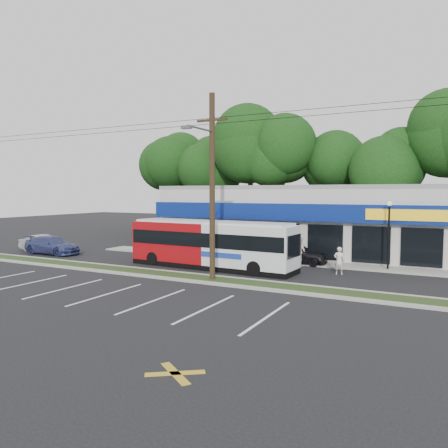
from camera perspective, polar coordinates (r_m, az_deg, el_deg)
ground at (r=24.60m, az=-8.85°, el=-7.13°), size 120.00×120.00×0.00m
grass_strip at (r=25.38m, az=-7.50°, el=-6.62°), size 40.00×1.60×0.12m
curb_south at (r=24.70m, az=-8.64°, el=-6.91°), size 40.00×0.25×0.14m
curb_north at (r=26.07m, az=-6.42°, el=-6.30°), size 40.00×0.25×0.14m
sidewalk at (r=30.26m, az=9.25°, el=-4.90°), size 32.00×2.20×0.10m
strip_mall at (r=36.45m, az=13.48°, el=0.70°), size 25.00×12.55×5.30m
utility_pole at (r=23.36m, az=-2.01°, el=5.68°), size 50.00×2.77×10.00m
lamp_post at (r=28.46m, az=20.73°, el=-0.38°), size 0.30×0.30×4.25m
tree_line at (r=46.69m, az=14.86°, el=8.50°), size 46.76×6.76×11.83m
metrobus at (r=27.57m, az=-1.67°, el=-2.53°), size 11.19×2.84×2.99m
car_dark at (r=29.60m, az=9.57°, el=-3.87°), size 4.04×1.65×1.37m
car_silver at (r=38.38m, az=-22.50°, el=-2.32°), size 4.13×1.83×1.32m
car_blue at (r=36.37m, az=-21.51°, el=-2.60°), size 4.76×1.99×1.37m
pedestrian_a at (r=26.32m, az=14.80°, el=-4.66°), size 0.65×0.48×1.64m
pedestrian_b at (r=28.82m, az=9.84°, el=-3.57°), size 1.15×1.08×1.89m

